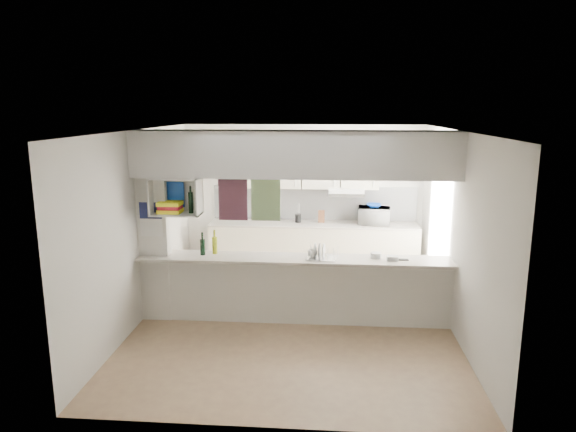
# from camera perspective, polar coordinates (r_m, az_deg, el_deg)

# --- Properties ---
(floor) EXTENTS (4.80, 4.80, 0.00)m
(floor) POSITION_cam_1_polar(r_m,az_deg,el_deg) (7.20, 0.64, -11.66)
(floor) COLOR #936F55
(floor) RESTS_ON ground
(ceiling) EXTENTS (4.80, 4.80, 0.00)m
(ceiling) POSITION_cam_1_polar(r_m,az_deg,el_deg) (6.60, 0.69, 9.49)
(ceiling) COLOR white
(ceiling) RESTS_ON wall_back
(wall_back) EXTENTS (4.20, 0.00, 4.20)m
(wall_back) POSITION_cam_1_polar(r_m,az_deg,el_deg) (9.13, 1.68, 1.96)
(wall_back) COLOR silver
(wall_back) RESTS_ON floor
(wall_left) EXTENTS (0.00, 4.80, 4.80)m
(wall_left) POSITION_cam_1_polar(r_m,az_deg,el_deg) (7.23, -16.18, -1.18)
(wall_left) COLOR silver
(wall_left) RESTS_ON floor
(wall_right) EXTENTS (0.00, 4.80, 4.80)m
(wall_right) POSITION_cam_1_polar(r_m,az_deg,el_deg) (6.97, 18.16, -1.79)
(wall_right) COLOR silver
(wall_right) RESTS_ON floor
(servery_partition) EXTENTS (4.20, 0.50, 2.60)m
(servery_partition) POSITION_cam_1_polar(r_m,az_deg,el_deg) (6.73, -0.80, 1.46)
(servery_partition) COLOR silver
(servery_partition) RESTS_ON floor
(cubby_shelf) EXTENTS (0.65, 0.35, 0.50)m
(cubby_shelf) POSITION_cam_1_polar(r_m,az_deg,el_deg) (6.92, -12.42, 1.91)
(cubby_shelf) COLOR white
(cubby_shelf) RESTS_ON bulkhead
(kitchen_run) EXTENTS (3.60, 0.63, 2.24)m
(kitchen_run) POSITION_cam_1_polar(r_m,az_deg,el_deg) (8.97, 2.60, -1.34)
(kitchen_run) COLOR beige
(kitchen_run) RESTS_ON floor
(microwave) EXTENTS (0.56, 0.41, 0.30)m
(microwave) POSITION_cam_1_polar(r_m,az_deg,el_deg) (8.91, 9.53, 0.03)
(microwave) COLOR white
(microwave) RESTS_ON bench_top
(bowl) EXTENTS (0.26, 0.26, 0.06)m
(bowl) POSITION_cam_1_polar(r_m,az_deg,el_deg) (8.86, 9.52, 1.14)
(bowl) COLOR navy
(bowl) RESTS_ON microwave
(dish_rack) EXTENTS (0.44, 0.36, 0.21)m
(dish_rack) POSITION_cam_1_polar(r_m,az_deg,el_deg) (6.83, 3.80, -4.05)
(dish_rack) COLOR silver
(dish_rack) RESTS_ON breakfast_bar
(cup) EXTENTS (0.15, 0.15, 0.10)m
(cup) POSITION_cam_1_polar(r_m,az_deg,el_deg) (6.83, 2.74, -4.19)
(cup) COLOR white
(cup) RESTS_ON dish_rack
(wine_bottles) EXTENTS (0.22, 0.15, 0.33)m
(wine_bottles) POSITION_cam_1_polar(r_m,az_deg,el_deg) (7.09, -8.78, -3.26)
(wine_bottles) COLOR black
(wine_bottles) RESTS_ON breakfast_bar
(plastic_tubs) EXTENTS (0.49, 0.22, 0.07)m
(plastic_tubs) POSITION_cam_1_polar(r_m,az_deg,el_deg) (6.93, 10.49, -4.44)
(plastic_tubs) COLOR silver
(plastic_tubs) RESTS_ON breakfast_bar
(utensil_jar) EXTENTS (0.11, 0.11, 0.15)m
(utensil_jar) POSITION_cam_1_polar(r_m,az_deg,el_deg) (8.95, 1.13, -0.24)
(utensil_jar) COLOR black
(utensil_jar) RESTS_ON bench_top
(knife_block) EXTENTS (0.11, 0.09, 0.21)m
(knife_block) POSITION_cam_1_polar(r_m,az_deg,el_deg) (8.96, 3.74, -0.04)
(knife_block) COLOR brown
(knife_block) RESTS_ON bench_top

